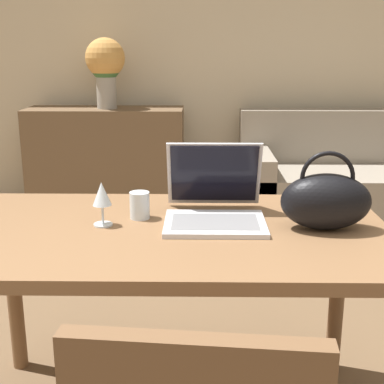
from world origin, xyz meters
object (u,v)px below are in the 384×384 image
Objects in this scene: wine_glass at (102,196)px; handbag at (326,200)px; laptop at (215,199)px; couch at (340,185)px; flower_vase at (105,65)px; drinking_glass at (140,205)px.

wine_glass is 0.71m from handbag.
handbag is at bearing -16.70° from laptop.
flower_vase is (-1.74, 0.15, 0.87)m from couch.
flower_vase is at bearing 114.48° from handbag.
drinking_glass reaches higher than couch.
wine_glass is (-0.36, -0.08, 0.03)m from laptop.
wine_glass is at bearing -121.32° from couch.
flower_vase is at bearing 175.16° from couch.
laptop is 0.25m from drinking_glass.
drinking_glass is 0.63× the size of wine_glass.
handbag is 2.66m from flower_vase.
laptop is 1.24× the size of handbag.
wine_glass reaches higher than couch.
flower_vase is at bearing 99.17° from wine_glass.
couch is at bearing 73.96° from handbag.
drinking_glass is at bearing -120.05° from couch.
couch is 4.16× the size of laptop.
drinking_glass is 2.39m from flower_vase.
flower_vase is at bearing 108.00° from laptop.
flower_vase is at bearing 102.14° from drinking_glass.
wine_glass is (-1.36, -2.23, 0.55)m from couch.
handbag is (0.71, -0.02, -0.00)m from wine_glass.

